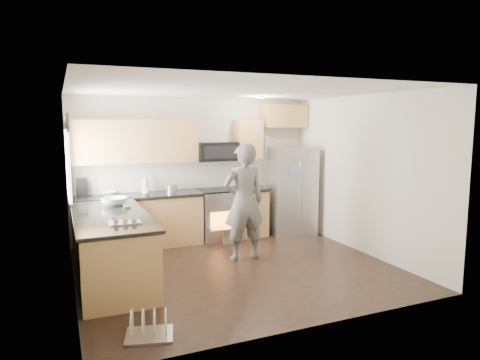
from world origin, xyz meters
name	(u,v)px	position (x,y,z in m)	size (l,w,h in m)	color
ground	(237,268)	(0.00, 0.00, 0.00)	(4.50, 4.50, 0.00)	black
room_shell	(234,156)	(-0.04, 0.02, 1.67)	(4.54, 4.04, 2.62)	beige
back_cabinet_run	(168,190)	(-0.59, 1.75, 0.96)	(4.45, 0.64, 2.50)	tan
peninsula	(112,247)	(-1.75, 0.25, 0.46)	(0.96, 2.36, 1.04)	tan
stove_range	(219,203)	(0.35, 1.69, 0.68)	(0.76, 0.97, 1.79)	#B7B7BC
refrigerator	(292,191)	(1.77, 1.46, 0.85)	(0.93, 0.78, 1.69)	#B7B7BC
person	(244,202)	(0.29, 0.39, 0.92)	(0.67, 0.44, 1.84)	slate
dish_rack	(149,329)	(-1.60, -1.54, 0.08)	(0.55, 0.48, 0.29)	#B7B7BC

